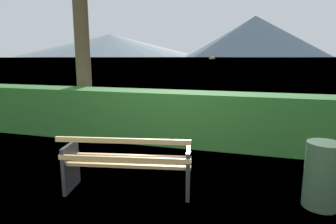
# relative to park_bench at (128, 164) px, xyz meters

# --- Properties ---
(ground_plane) EXTENTS (1400.00, 1400.00, 0.00)m
(ground_plane) POSITION_rel_park_bench_xyz_m (-0.01, 0.06, -0.43)
(ground_plane) COLOR #567A38
(water_surface) EXTENTS (620.00, 620.00, 0.00)m
(water_surface) POSITION_rel_park_bench_xyz_m (-0.01, 308.75, -0.43)
(water_surface) COLOR #6B8EA3
(water_surface) RESTS_ON ground_plane
(park_bench) EXTENTS (1.84, 0.88, 0.87)m
(park_bench) POSITION_rel_park_bench_xyz_m (0.00, 0.00, 0.00)
(park_bench) COLOR tan
(park_bench) RESTS_ON ground_plane
(hedge_row) EXTENTS (12.85, 0.81, 1.14)m
(hedge_row) POSITION_rel_park_bench_xyz_m (-0.01, 2.55, 0.14)
(hedge_row) COLOR #2D6B28
(hedge_row) RESTS_ON ground_plane
(trash_bin) EXTENTS (0.44, 0.44, 0.85)m
(trash_bin) POSITION_rel_park_bench_xyz_m (2.52, 0.33, -0.00)
(trash_bin) COLOR #385138
(trash_bin) RESTS_ON ground_plane
(tender_far) EXTENTS (4.54, 6.33, 1.79)m
(tender_far) POSITION_rel_park_bench_xyz_m (-23.92, 183.64, 0.24)
(tender_far) COLOR gold
(tender_far) RESTS_ON water_surface
(distant_hills) EXTENTS (972.87, 399.81, 76.90)m
(distant_hills) POSITION_rel_park_bench_xyz_m (-41.95, 578.02, 27.79)
(distant_hills) COLOR gray
(distant_hills) RESTS_ON ground_plane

